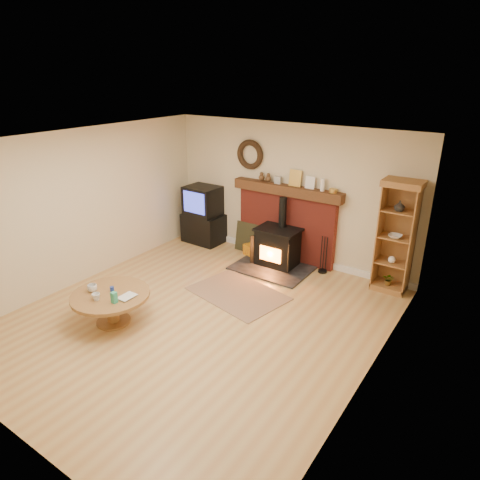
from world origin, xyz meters
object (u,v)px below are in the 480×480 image
Objects in this scene: tv_unit at (203,216)px; coffee_table at (110,299)px; wood_stove at (277,248)px; curio_cabinet at (396,237)px.

tv_unit is 1.08× the size of coffee_table.
curio_cabinet is at bearing 7.80° from wood_stove.
tv_unit is at bearing 174.20° from wood_stove.
curio_cabinet is 1.68× the size of coffee_table.
coffee_table is (-1.02, -3.06, 0.03)m from wood_stove.
tv_unit is 3.97m from curio_cabinet.
wood_stove is 1.25× the size of coffee_table.
curio_cabinet reaches higher than coffee_table.
wood_stove reaches higher than coffee_table.
tv_unit is at bearing 105.36° from coffee_table.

